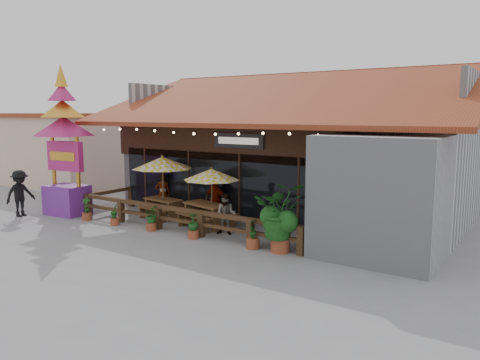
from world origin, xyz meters
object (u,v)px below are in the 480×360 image
Objects in this scene: picnic_table_right at (207,211)px; tropical_plant at (281,212)px; umbrella_right at (212,175)px; thai_sign_tower at (64,130)px; picnic_table_left at (163,205)px; pedestrian at (20,193)px; umbrella_left at (162,163)px.

picnic_table_right is 0.98× the size of tropical_plant.
umbrella_right is 0.40× the size of thai_sign_tower.
thai_sign_tower is (-6.20, -1.55, 2.93)m from picnic_table_right.
thai_sign_tower reaches higher than picnic_table_right.
tropical_plant reaches higher than picnic_table_left.
pedestrian is (-1.25, -1.32, -2.57)m from thai_sign_tower.
thai_sign_tower is at bearing -44.28° from pedestrian.
picnic_table_left is 0.84× the size of picnic_table_right.
umbrella_right is 1.24× the size of picnic_table_right.
tropical_plant is at bearing -18.56° from picnic_table_right.
umbrella_right reaches higher than picnic_table_left.
tropical_plant is (6.26, -1.52, 0.73)m from picnic_table_left.
umbrella_left reaches higher than picnic_table_left.
umbrella_right is at bearing 19.74° from picnic_table_right.
picnic_table_left is 5.94m from pedestrian.
umbrella_left is at bearing 179.13° from umbrella_right.
picnic_table_right is at bearing -160.26° from umbrella_right.
thai_sign_tower is 3.48× the size of pedestrian.
tropical_plant is at bearing 1.42° from thai_sign_tower.
umbrella_right reaches higher than picnic_table_right.
pedestrian is at bearing -158.98° from umbrella_right.
umbrella_right is 1.40× the size of pedestrian.
picnic_table_left is 6.48m from tropical_plant.
umbrella_right is at bearing -69.90° from pedestrian.
picnic_table_right is 0.32× the size of thai_sign_tower.
umbrella_right is at bearing -0.87° from umbrella_left.
umbrella_left is at bearing -46.76° from picnic_table_left.
umbrella_left is at bearing 177.30° from picnic_table_right.
thai_sign_tower is (-6.40, -1.62, 1.55)m from umbrella_right.
picnic_table_right is at bearing -69.87° from pedestrian.
umbrella_left is 1.53× the size of picnic_table_left.
umbrella_left is 2.83m from picnic_table_right.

